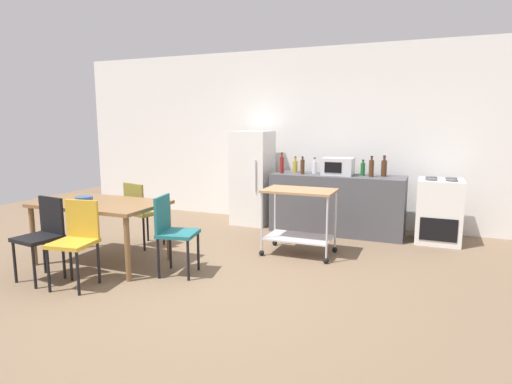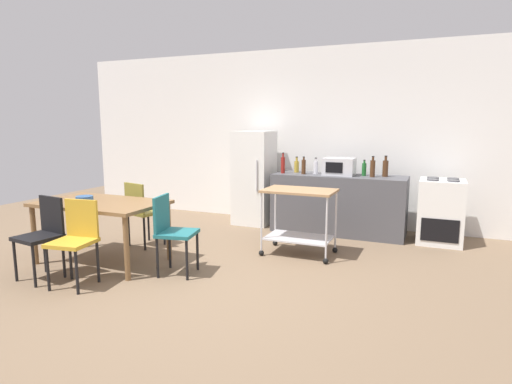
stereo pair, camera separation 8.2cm
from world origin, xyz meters
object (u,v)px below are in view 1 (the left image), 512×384
(chair_olive, at_px, (141,210))
(stove_oven, at_px, (439,211))
(dining_table, at_px, (101,209))
(chair_mustard, at_px, (76,237))
(bottle_sparkling_water, at_px, (282,165))
(chair_teal, at_px, (173,229))
(chair_black, at_px, (43,233))
(bottle_soy_sauce, at_px, (363,169))
(kitchen_cart, at_px, (299,211))
(bottle_sesame_oil, at_px, (302,166))
(bottle_olive_oil, at_px, (384,168))
(microwave, at_px, (338,166))
(bottle_soda, at_px, (314,167))
(refrigerator, at_px, (253,178))
(bottle_wine, at_px, (371,168))
(fruit_bowl, at_px, (84,199))
(bottle_hot_sauce, at_px, (295,166))

(chair_olive, bearing_deg, stove_oven, -140.26)
(dining_table, xyz_separation_m, chair_mustard, (0.29, -0.69, -0.15))
(chair_mustard, bearing_deg, bottle_sparkling_water, 61.09)
(chair_olive, bearing_deg, chair_teal, 157.13)
(chair_black, bearing_deg, bottle_soy_sauce, 56.21)
(kitchen_cart, height_order, bottle_sesame_oil, bottle_sesame_oil)
(bottle_sparkling_water, relative_size, bottle_olive_oil, 1.05)
(dining_table, xyz_separation_m, chair_black, (-0.19, -0.67, -0.15))
(bottle_soy_sauce, bearing_deg, microwave, -169.56)
(dining_table, bearing_deg, bottle_soda, 52.65)
(chair_mustard, bearing_deg, bottle_olive_oil, 42.36)
(chair_black, xyz_separation_m, refrigerator, (1.07, 3.29, 0.26))
(chair_black, bearing_deg, microwave, 59.41)
(bottle_wine, bearing_deg, bottle_soda, 175.03)
(microwave, distance_m, bottle_olive_oil, 0.67)
(dining_table, relative_size, bottle_wine, 4.89)
(bottle_sesame_oil, distance_m, fruit_bowl, 3.20)
(chair_teal, height_order, stove_oven, stove_oven)
(bottle_hot_sauce, bearing_deg, chair_black, -118.93)
(chair_mustard, bearing_deg, bottle_sesame_oil, 56.06)
(bottle_wine, bearing_deg, chair_mustard, -128.73)
(chair_teal, relative_size, refrigerator, 0.57)
(dining_table, bearing_deg, refrigerator, 71.37)
(bottle_soda, bearing_deg, chair_teal, -110.00)
(dining_table, xyz_separation_m, kitchen_cart, (2.11, 1.23, -0.10))
(stove_oven, bearing_deg, chair_teal, -137.36)
(chair_olive, relative_size, kitchen_cart, 0.98)
(stove_oven, xyz_separation_m, fruit_bowl, (-3.99, -2.58, 0.33))
(chair_mustard, relative_size, chair_black, 1.00)
(refrigerator, height_order, bottle_olive_oil, refrigerator)
(bottle_sparkling_water, relative_size, bottle_sesame_oil, 1.20)
(kitchen_cart, height_order, bottle_sparkling_water, bottle_sparkling_water)
(chair_olive, bearing_deg, microwave, -128.10)
(stove_oven, height_order, bottle_hot_sauce, bottle_hot_sauce)
(chair_mustard, bearing_deg, stove_oven, 34.47)
(bottle_hot_sauce, bearing_deg, bottle_wine, -6.19)
(bottle_soy_sauce, bearing_deg, bottle_sesame_oil, -170.60)
(chair_teal, bearing_deg, bottle_wine, -47.43)
(refrigerator, xyz_separation_m, bottle_olive_oil, (2.11, -0.01, 0.25))
(chair_mustard, relative_size, bottle_hot_sauce, 3.53)
(bottle_wine, bearing_deg, bottle_soy_sauce, 143.40)
(stove_oven, relative_size, bottle_olive_oil, 2.97)
(bottle_sesame_oil, distance_m, bottle_wine, 1.03)
(kitchen_cart, height_order, bottle_soy_sauce, bottle_soy_sauce)
(stove_oven, distance_m, microwave, 1.56)
(chair_olive, height_order, refrigerator, refrigerator)
(chair_teal, bearing_deg, chair_olive, 41.51)
(refrigerator, height_order, bottle_soda, refrigerator)
(bottle_olive_oil, bearing_deg, refrigerator, 179.69)
(microwave, height_order, fruit_bowl, microwave)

